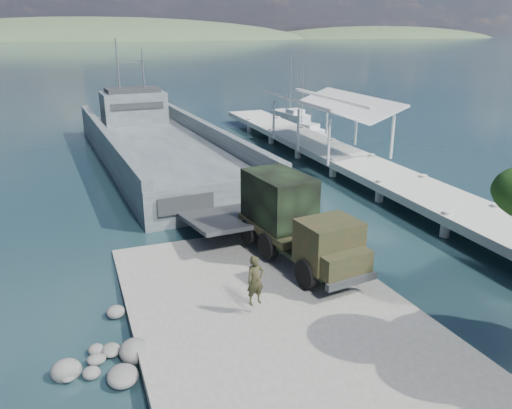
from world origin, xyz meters
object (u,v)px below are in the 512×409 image
landing_craft (160,152)px  military_truck (294,220)px  pier (334,145)px  sailboat_near (302,131)px  sailboat_far (291,116)px  soldier (255,290)px

landing_craft → military_truck: (2.25, -20.93, 1.42)m
pier → military_truck: bearing=-124.5°
sailboat_near → sailboat_far: 9.32m
soldier → sailboat_far: sailboat_far is taller
pier → sailboat_near: bearing=75.9°
military_truck → sailboat_far: 39.74m
soldier → sailboat_far: 44.58m
pier → military_truck: pier is taller
landing_craft → military_truck: bearing=-87.5°
sailboat_far → soldier: bearing=-123.9°
landing_craft → military_truck: landing_craft is taller
sailboat_far → sailboat_near: bearing=-114.9°
pier → soldier: size_ratio=23.99×
pier → sailboat_near: size_ratio=6.19×
military_truck → soldier: military_truck is taller
landing_craft → soldier: 24.82m
landing_craft → sailboat_far: 23.97m
pier → landing_craft: landing_craft is taller
military_truck → soldier: 5.11m
landing_craft → sailboat_near: (15.73, 6.39, -0.45)m
sailboat_far → military_truck: bearing=-122.1°
soldier → sailboat_near: size_ratio=0.26×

